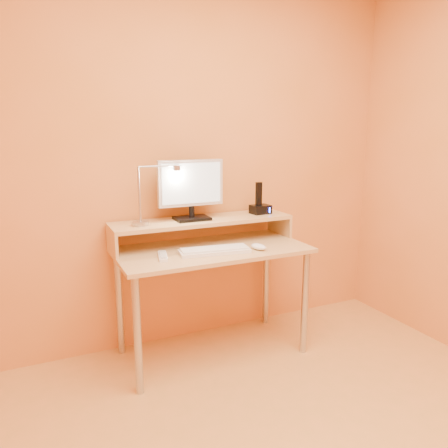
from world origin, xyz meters
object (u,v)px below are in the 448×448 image
lamp_base (140,223)px  remote_control (163,256)px  monitor_panel (191,183)px  mouse (258,247)px  phone_dock (260,209)px  keyboard (215,251)px

lamp_base → remote_control: (0.08, -0.20, -0.16)m
monitor_panel → mouse: monitor_panel is taller
monitor_panel → phone_dock: bearing=-0.9°
monitor_panel → remote_control: (-0.27, -0.24, -0.39)m
phone_dock → keyboard: size_ratio=0.30×
monitor_panel → phone_dock: (0.51, -0.01, -0.21)m
phone_dock → remote_control: (-0.78, -0.23, -0.18)m
keyboard → mouse: (0.28, -0.05, 0.01)m
mouse → monitor_panel: bearing=118.4°
monitor_panel → remote_control: monitor_panel is taller
mouse → remote_control: mouse is taller
lamp_base → remote_control: size_ratio=0.56×
lamp_base → mouse: bearing=-22.7°
monitor_panel → remote_control: 0.53m
monitor_panel → keyboard: bearing=-80.0°
monitor_panel → remote_control: bearing=-138.1°
keyboard → mouse: mouse is taller
lamp_base → remote_control: lamp_base is taller
phone_dock → remote_control: size_ratio=0.72×
phone_dock → remote_control: phone_dock is taller
monitor_panel → phone_dock: size_ratio=3.32×
monitor_panel → lamp_base: bearing=-173.2°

